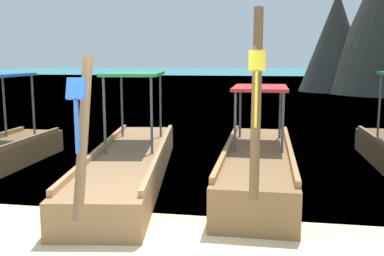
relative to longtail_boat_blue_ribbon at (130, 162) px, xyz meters
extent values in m
plane|color=teal|center=(1.21, 58.15, -0.34)|extent=(120.00, 120.00, 0.00)
cube|color=brown|center=(-2.58, -0.12, 0.24)|extent=(0.13, 4.60, 0.10)
cylinder|color=#4C4C51|center=(-3.44, 1.24, 0.91)|extent=(0.05, 0.05, 1.44)
cylinder|color=#4C4C51|center=(-2.71, 1.25, 0.91)|extent=(0.05, 0.05, 1.44)
cube|color=olive|center=(0.00, 0.00, -0.07)|extent=(2.22, 6.46, 0.54)
cube|color=#AF7F52|center=(-0.59, -0.09, 0.25)|extent=(0.95, 5.78, 0.10)
cube|color=#AF7F52|center=(0.59, 0.09, 0.25)|extent=(0.95, 5.78, 0.10)
cylinder|color=brown|center=(0.51, -3.35, 1.12)|extent=(0.24, 0.85, 1.87)
cube|color=blue|center=(0.54, -3.57, 1.67)|extent=(0.22, 0.17, 0.25)
cube|color=blue|center=(0.55, -3.59, 1.25)|extent=(0.04, 0.08, 0.60)
cylinder|color=#4C4C51|center=(-0.42, -0.23, 0.93)|extent=(0.06, 0.06, 1.46)
cylinder|color=#4C4C51|center=(0.47, -0.09, 0.93)|extent=(0.06, 0.06, 1.46)
cylinder|color=#4C4C51|center=(-0.71, 1.65, 0.93)|extent=(0.06, 0.06, 1.46)
cylinder|color=#4C4C51|center=(0.18, 1.79, 0.93)|extent=(0.06, 0.06, 1.46)
cube|color=#2D844C|center=(-0.12, 0.78, 1.69)|extent=(1.39, 2.24, 0.06)
cube|color=brown|center=(2.48, 0.06, -0.02)|extent=(1.25, 5.28, 0.64)
cube|color=#9F7246|center=(1.91, 0.06, 0.35)|extent=(0.10, 4.85, 0.10)
cube|color=#9F7246|center=(3.06, 0.07, 0.35)|extent=(0.10, 4.85, 0.10)
cylinder|color=brown|center=(2.49, -2.68, 1.47)|extent=(0.12, 0.64, 2.36)
cube|color=yellow|center=(2.49, -2.80, 1.98)|extent=(0.20, 0.11, 0.25)
cube|color=yellow|center=(2.49, -2.82, 1.52)|extent=(0.03, 0.08, 0.67)
cylinder|color=#4C4C51|center=(2.05, -0.07, 0.85)|extent=(0.05, 0.05, 1.10)
cylinder|color=#4C4C51|center=(2.91, -0.07, 0.85)|extent=(0.05, 0.05, 1.10)
cylinder|color=#4C4C51|center=(2.05, 1.51, 0.85)|extent=(0.05, 0.05, 1.10)
cylinder|color=#4C4C51|center=(2.91, 1.52, 0.85)|extent=(0.05, 0.05, 1.10)
cube|color=#AD2323|center=(2.48, 0.72, 1.43)|extent=(1.05, 1.79, 0.06)
cylinder|color=#4C4C51|center=(5.13, 2.33, 0.94)|extent=(0.05, 0.05, 1.45)
cone|color=#32352F|center=(7.46, 25.77, 3.29)|extent=(5.11, 5.11, 7.27)
camera|label=1|loc=(2.62, -8.14, 1.99)|focal=41.28mm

